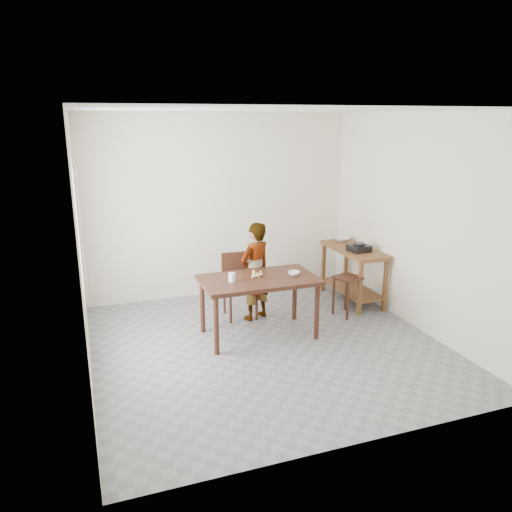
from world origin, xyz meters
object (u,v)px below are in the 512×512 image
object	(u,v)px
child	(255,271)
stool	(347,296)
prep_counter	(353,274)
dining_chair	(240,287)
dining_table	(259,307)

from	to	relation	value
child	stool	distance (m)	1.32
prep_counter	dining_chair	xyz separation A→B (m)	(-1.75, -0.04, 0.03)
dining_table	prep_counter	distance (m)	1.86
prep_counter	child	distance (m)	1.60
prep_counter	child	size ratio (longest dim) A/B	0.91
prep_counter	stool	bearing A→B (deg)	-126.98
stool	dining_table	bearing A→B (deg)	-170.34
dining_table	child	size ratio (longest dim) A/B	1.06
dining_chair	stool	bearing A→B (deg)	-13.66
prep_counter	stool	distance (m)	0.60
dining_chair	child	bearing A→B (deg)	-30.42
child	stool	size ratio (longest dim) A/B	2.40
dining_table	stool	bearing A→B (deg)	9.66
dining_table	prep_counter	world-z (taller)	prep_counter
prep_counter	child	world-z (taller)	child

